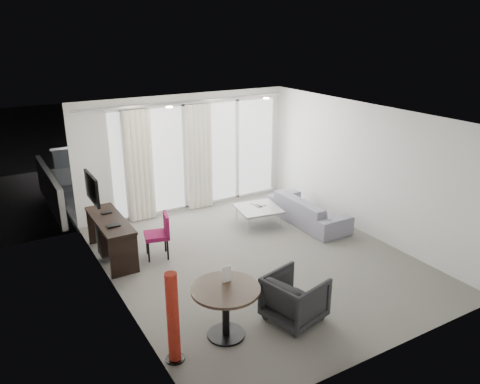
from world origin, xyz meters
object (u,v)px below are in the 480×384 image
desk_chair (156,236)px  rattan_chair_a (191,166)px  red_lamp (173,318)px  coffee_table (258,216)px  rattan_chair_b (230,159)px  desk (111,238)px  round_table (226,312)px  tub_armchair (295,298)px  sofa (308,210)px

desk_chair → rattan_chair_a: 4.39m
desk_chair → red_lamp: size_ratio=0.67×
desk_chair → red_lamp: 2.88m
desk_chair → coffee_table: 2.39m
red_lamp → coffee_table: 4.43m
red_lamp → rattan_chair_b: size_ratio=1.69×
desk → red_lamp: size_ratio=1.30×
desk → rattan_chair_b: (4.42, 3.53, -0.01)m
desk → red_lamp: (-0.10, -3.14, 0.24)m
desk_chair → rattan_chair_b: size_ratio=1.14×
round_table → red_lamp: size_ratio=0.75×
desk_chair → round_table: size_ratio=0.89×
round_table → red_lamp: (-0.79, -0.10, 0.25)m
rattan_chair_b → coffee_table: bearing=-119.1°
desk_chair → desk: bearing=165.6°
desk → rattan_chair_a: 4.52m
tub_armchair → rattan_chair_a: bearing=-25.7°
round_table → rattan_chair_a: (2.40, 6.34, 0.05)m
tub_armchair → desk_chair: bearing=5.9°
desk_chair → red_lamp: bearing=-92.6°
desk_chair → coffee_table: desk_chair is taller
sofa → rattan_chair_a: size_ratio=2.35×
desk → red_lamp: bearing=-91.9°
tub_armchair → sofa: (2.34, 2.67, -0.06)m
desk → coffee_table: bearing=-1.5°
sofa → rattan_chair_b: (0.36, 4.06, 0.08)m
desk → tub_armchair: size_ratio=2.11×
desk → rattan_chair_b: 5.66m
coffee_table → sofa: size_ratio=0.43×
desk → desk_chair: (0.71, -0.38, 0.04)m
round_table → red_lamp: red_lamp is taller
desk → desk_chair: 0.81m
red_lamp → rattan_chair_b: bearing=55.9°
desk_chair → tub_armchair: (1.00, -2.81, -0.07)m
rattan_chair_a → rattan_chair_b: size_ratio=1.15×
desk → red_lamp: 3.15m
tub_armchair → coffee_table: size_ratio=0.89×
coffee_table → rattan_chair_a: rattan_chair_a is taller
red_lamp → coffee_table: bearing=43.9°
desk → coffee_table: 3.08m
coffee_table → round_table: bearing=-129.0°
desk → rattan_chair_a: size_ratio=1.92×
rattan_chair_b → desk: bearing=-150.1°
tub_armchair → sofa: tub_armchair is taller
sofa → coffee_table: bearing=65.9°
round_table → sofa: (3.37, 2.51, -0.08)m
tub_armchair → sofa: 3.56m
tub_armchair → coffee_table: tub_armchair is taller
round_table → rattan_chair_b: (3.73, 6.57, -0.01)m
desk_chair → rattan_chair_a: (2.37, 3.69, 0.01)m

